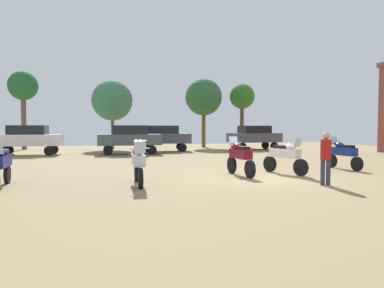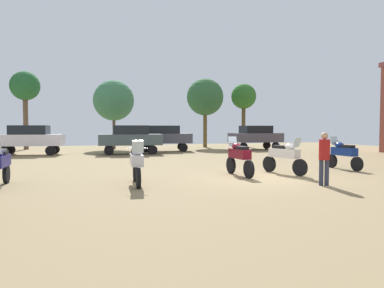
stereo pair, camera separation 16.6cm
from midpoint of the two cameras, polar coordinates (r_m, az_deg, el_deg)
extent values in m
cube|color=#897450|center=(13.84, 10.29, -5.21)|extent=(44.00, 52.00, 0.02)
cylinder|color=black|center=(14.80, 5.98, -3.32)|extent=(0.14, 0.67, 0.67)
cylinder|color=black|center=(13.44, 8.81, -3.95)|extent=(0.14, 0.67, 0.67)
cube|color=maroon|center=(14.07, 7.34, -1.54)|extent=(0.40, 1.32, 0.36)
ellipsoid|color=maroon|center=(14.31, 6.81, -0.34)|extent=(0.33, 0.49, 0.24)
cube|color=black|center=(13.85, 7.77, -0.62)|extent=(0.32, 0.57, 0.12)
cube|color=silver|center=(14.60, 6.25, 0.43)|extent=(0.36, 0.16, 0.39)
cylinder|color=#B7B7BC|center=(14.51, 6.42, 0.17)|extent=(0.62, 0.06, 0.04)
cylinder|color=black|center=(18.02, 20.96, -2.49)|extent=(0.15, 0.62, 0.62)
cylinder|color=black|center=(16.91, 24.38, -2.89)|extent=(0.15, 0.62, 0.62)
cube|color=navy|center=(17.42, 22.64, -1.09)|extent=(0.42, 1.31, 0.36)
ellipsoid|color=navy|center=(17.62, 22.01, -0.13)|extent=(0.34, 0.49, 0.24)
cube|color=black|center=(17.24, 23.17, -0.34)|extent=(0.32, 0.57, 0.12)
cube|color=silver|center=(17.86, 21.32, 0.50)|extent=(0.37, 0.17, 0.39)
cylinder|color=#B7B7BC|center=(17.79, 21.53, 0.29)|extent=(0.62, 0.06, 0.04)
cylinder|color=black|center=(11.20, -8.57, -5.36)|extent=(0.17, 0.64, 0.64)
cylinder|color=black|center=(12.69, -9.14, -4.41)|extent=(0.17, 0.64, 0.64)
cube|color=silver|center=(11.89, -8.89, -2.47)|extent=(0.46, 1.31, 0.36)
ellipsoid|color=silver|center=(11.58, -8.79, -1.22)|extent=(0.36, 0.50, 0.24)
cube|color=black|center=(12.10, -8.98, -1.25)|extent=(0.34, 0.58, 0.12)
cube|color=silver|center=(11.25, -8.66, -0.42)|extent=(0.37, 0.18, 0.39)
cylinder|color=#B7B7BC|center=(11.35, -8.70, -0.69)|extent=(0.62, 0.08, 0.04)
cylinder|color=black|center=(14.47, 16.50, -3.58)|extent=(0.30, 0.66, 0.66)
cylinder|color=black|center=(15.55, 11.91, -3.10)|extent=(0.30, 0.66, 0.66)
cube|color=silver|center=(14.96, 14.14, -1.39)|extent=(0.73, 1.42, 0.36)
ellipsoid|color=silver|center=(14.73, 15.05, -0.37)|extent=(0.44, 0.55, 0.24)
cube|color=black|center=(15.10, 13.48, -0.44)|extent=(0.44, 0.62, 0.12)
cube|color=silver|center=(14.50, 16.08, 0.28)|extent=(0.39, 0.25, 0.39)
cylinder|color=#B7B7BC|center=(14.57, 15.77, 0.06)|extent=(0.61, 0.21, 0.04)
cylinder|color=black|center=(13.53, -27.50, -4.23)|extent=(0.13, 0.64, 0.64)
cube|color=navy|center=(12.69, -28.26, -2.42)|extent=(0.39, 1.39, 0.36)
cube|color=black|center=(12.91, -28.06, -1.26)|extent=(0.31, 0.57, 0.12)
cylinder|color=black|center=(26.29, -28.09, -1.03)|extent=(0.66, 0.30, 0.64)
cylinder|color=black|center=(27.66, -27.19, -0.84)|extent=(0.66, 0.30, 0.64)
cylinder|color=black|center=(25.55, -21.83, -1.01)|extent=(0.66, 0.30, 0.64)
cylinder|color=black|center=(26.96, -21.22, -0.81)|extent=(0.66, 0.30, 0.64)
cube|color=silver|center=(26.54, -24.64, 0.57)|extent=(4.49, 2.33, 0.75)
cube|color=black|center=(26.53, -24.67, 2.04)|extent=(2.55, 1.87, 0.61)
cylinder|color=black|center=(24.63, -13.33, -1.02)|extent=(0.66, 0.27, 0.64)
cylinder|color=black|center=(26.07, -13.32, -0.82)|extent=(0.66, 0.27, 0.64)
cylinder|color=black|center=(24.80, -6.56, -0.94)|extent=(0.66, 0.27, 0.64)
cylinder|color=black|center=(26.22, -6.92, -0.74)|extent=(0.66, 0.27, 0.64)
cube|color=#445357|center=(25.36, -10.04, 0.69)|extent=(4.43, 2.13, 0.75)
cube|color=black|center=(25.34, -10.05, 2.23)|extent=(2.48, 1.77, 0.61)
cylinder|color=black|center=(29.06, 7.82, -0.42)|extent=(0.64, 0.23, 0.64)
cylinder|color=black|center=(30.35, 6.60, -0.28)|extent=(0.64, 0.23, 0.64)
cylinder|color=black|center=(30.48, 12.74, -0.31)|extent=(0.64, 0.23, 0.64)
cylinder|color=black|center=(31.72, 11.37, -0.19)|extent=(0.64, 0.23, 0.64)
cube|color=#504D59|center=(30.34, 9.68, 1.01)|extent=(4.34, 1.89, 0.75)
cube|color=black|center=(30.33, 9.69, 2.30)|extent=(2.40, 1.64, 0.61)
cylinder|color=black|center=(27.32, -7.79, -0.61)|extent=(0.67, 0.32, 0.64)
cylinder|color=black|center=(28.76, -7.84, -0.45)|extent=(0.67, 0.32, 0.64)
cylinder|color=black|center=(27.53, -1.69, -0.56)|extent=(0.67, 0.32, 0.64)
cylinder|color=black|center=(28.96, -2.04, -0.40)|extent=(0.67, 0.32, 0.64)
cube|color=#4A4C5B|center=(28.07, -4.84, 0.91)|extent=(4.53, 2.44, 0.75)
cube|color=black|center=(28.06, -4.84, 2.30)|extent=(2.58, 1.93, 0.61)
cylinder|color=#303449|center=(12.39, 20.39, -4.27)|extent=(0.14, 0.14, 0.83)
cylinder|color=#303449|center=(12.37, 19.61, -4.27)|extent=(0.14, 0.14, 0.83)
cylinder|color=#A81918|center=(12.31, 20.05, -0.83)|extent=(0.46, 0.46, 0.66)
sphere|color=tan|center=(12.30, 20.09, 1.23)|extent=(0.22, 0.22, 0.22)
cylinder|color=brown|center=(33.35, -25.20, 3.32)|extent=(0.40, 0.40, 4.79)
sphere|color=#24602E|center=(33.53, -25.30, 8.35)|extent=(2.42, 2.42, 2.42)
cylinder|color=brown|center=(35.27, 7.76, 3.11)|extent=(0.37, 0.37, 4.31)
sphere|color=#2C6724|center=(35.40, 7.79, 7.48)|extent=(2.41, 2.41, 2.41)
cylinder|color=brown|center=(32.09, -12.61, 2.31)|extent=(0.25, 0.25, 3.41)
sphere|color=#3D784D|center=(32.17, -12.65, 6.75)|extent=(3.52, 3.52, 3.52)
cylinder|color=brown|center=(33.85, 1.71, 2.82)|extent=(0.36, 0.36, 3.92)
sphere|color=#2F6134|center=(33.97, 1.71, 7.44)|extent=(3.44, 3.44, 3.44)
camera|label=1|loc=(0.08, -90.26, -0.01)|focal=33.71mm
camera|label=2|loc=(0.08, 89.74, 0.01)|focal=33.71mm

